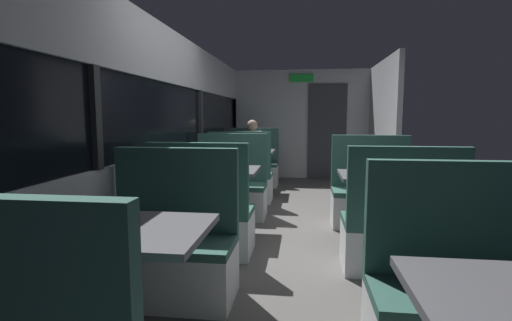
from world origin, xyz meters
TOP-DOWN VIEW (x-y plane):
  - ground_plane at (0.00, 0.00)m, footprint 3.30×9.20m
  - carriage_window_panel_left at (-1.45, 0.00)m, footprint 0.09×8.48m
  - carriage_end_bulkhead at (0.06, 4.19)m, footprint 2.90×0.11m
  - carriage_aisle_panel_right at (1.45, 3.00)m, footprint 0.08×2.40m
  - dining_table_near_window at (-0.89, -2.09)m, footprint 0.90×0.70m
  - bench_near_window_facing_entry at (-0.89, -1.39)m, footprint 0.95×0.50m
  - dining_table_mid_window at (-0.89, 0.20)m, footprint 0.90×0.70m
  - bench_mid_window_facing_end at (-0.89, -0.50)m, footprint 0.95×0.50m
  - bench_mid_window_facing_entry at (-0.89, 0.89)m, footprint 0.95×0.50m
  - dining_table_far_window at (-0.89, 2.48)m, footprint 0.90×0.70m
  - bench_far_window_facing_end at (-0.89, 1.78)m, footprint 0.95×0.50m
  - bench_far_window_facing_entry at (-0.89, 3.18)m, footprint 0.95×0.50m
  - bench_front_aisle_facing_entry at (0.89, -1.99)m, footprint 0.95×0.50m
  - dining_table_rear_aisle at (0.89, -0.00)m, footprint 0.90×0.70m
  - bench_rear_aisle_facing_end at (0.89, -0.70)m, footprint 0.95×0.50m
  - bench_rear_aisle_facing_entry at (0.89, 0.69)m, footprint 0.95×0.50m
  - seated_passenger at (-0.89, 3.11)m, footprint 0.47×0.55m
  - coffee_cup_primary at (-0.68, 0.11)m, footprint 0.07×0.07m

SIDE VIEW (x-z plane):
  - ground_plane at x=0.00m, z-range -0.02..0.00m
  - bench_near_window_facing_entry at x=-0.89m, z-range -0.22..0.88m
  - bench_mid_window_facing_end at x=-0.89m, z-range -0.22..0.88m
  - bench_mid_window_facing_entry at x=-0.89m, z-range -0.22..0.88m
  - bench_far_window_facing_end at x=-0.89m, z-range -0.22..0.88m
  - bench_far_window_facing_entry at x=-0.89m, z-range -0.22..0.88m
  - bench_front_aisle_facing_entry at x=0.89m, z-range -0.22..0.88m
  - bench_rear_aisle_facing_end at x=0.89m, z-range -0.22..0.88m
  - bench_rear_aisle_facing_entry at x=0.89m, z-range -0.22..0.88m
  - seated_passenger at x=-0.89m, z-range -0.09..1.17m
  - dining_table_near_window at x=-0.89m, z-range 0.27..1.01m
  - dining_table_mid_window at x=-0.89m, z-range 0.27..1.01m
  - dining_table_far_window at x=-0.89m, z-range 0.27..1.01m
  - dining_table_rear_aisle at x=0.89m, z-range 0.27..1.01m
  - coffee_cup_primary at x=-0.68m, z-range 0.74..0.83m
  - carriage_window_panel_left at x=-1.45m, z-range -0.04..2.26m
  - carriage_end_bulkhead at x=0.06m, z-range -0.01..2.29m
  - carriage_aisle_panel_right at x=1.45m, z-range 0.00..2.30m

